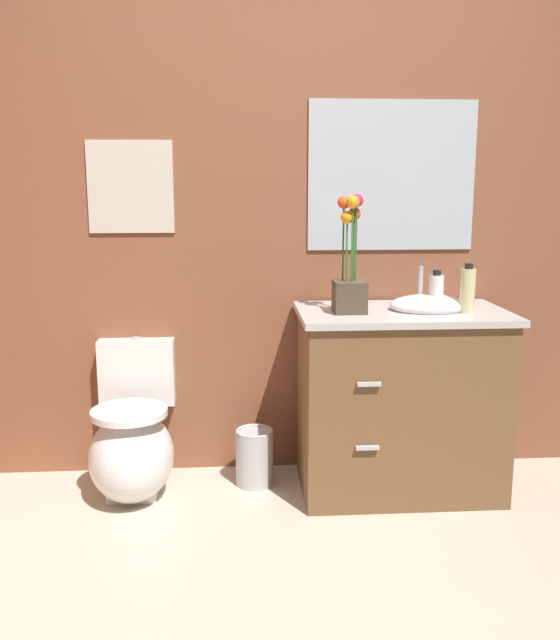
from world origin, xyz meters
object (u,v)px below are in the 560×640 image
(soap_bottle, at_px, (436,292))
(wall_mirror, at_px, (392,176))
(lotion_bottle, at_px, (468,290))
(wall_poster, at_px, (131,187))
(flower_vase, at_px, (350,275))
(toilet, at_px, (133,443))
(vanity_cabinet, at_px, (400,399))
(trash_bin, at_px, (255,457))

(soap_bottle, bearing_deg, wall_mirror, 115.45)
(lotion_bottle, distance_m, wall_poster, 1.60)
(flower_vase, xyz_separation_m, wall_mirror, (0.25, 0.33, 0.43))
(soap_bottle, distance_m, wall_poster, 1.48)
(toilet, distance_m, vanity_cabinet, 1.25)
(toilet, distance_m, soap_bottle, 1.54)
(wall_mirror, bearing_deg, trash_bin, -163.10)
(flower_vase, bearing_deg, toilet, 176.41)
(toilet, relative_size, soap_bottle, 3.77)
(vanity_cabinet, height_order, wall_poster, wall_poster)
(vanity_cabinet, height_order, wall_mirror, wall_mirror)
(vanity_cabinet, relative_size, flower_vase, 2.00)
(soap_bottle, xyz_separation_m, wall_mirror, (-0.15, 0.31, 0.51))
(lotion_bottle, relative_size, wall_mirror, 0.27)
(soap_bottle, xyz_separation_m, lotion_bottle, (0.12, -0.07, 0.02))
(wall_poster, bearing_deg, trash_bin, -19.93)
(toilet, relative_size, wall_poster, 1.63)
(toilet, height_order, trash_bin, toilet)
(soap_bottle, height_order, wall_mirror, wall_mirror)
(wall_poster, bearing_deg, flower_vase, -18.56)
(soap_bottle, relative_size, lotion_bottle, 0.83)
(toilet, distance_m, wall_mirror, 1.74)
(lotion_bottle, bearing_deg, toilet, 175.73)
(toilet, xyz_separation_m, wall_poster, (0.00, 0.27, 1.16))
(soap_bottle, bearing_deg, flower_vase, -176.70)
(flower_vase, xyz_separation_m, lotion_bottle, (0.51, -0.05, -0.07))
(vanity_cabinet, xyz_separation_m, wall_mirror, (-0.00, 0.29, 1.01))
(lotion_bottle, relative_size, trash_bin, 0.81)
(toilet, bearing_deg, wall_poster, 90.00)
(vanity_cabinet, bearing_deg, trash_bin, 172.30)
(toilet, bearing_deg, vanity_cabinet, -1.23)
(soap_bottle, bearing_deg, vanity_cabinet, 175.04)
(vanity_cabinet, height_order, flower_vase, flower_vase)
(flower_vase, relative_size, soap_bottle, 2.82)
(toilet, distance_m, flower_vase, 1.25)
(toilet, relative_size, lotion_bottle, 3.14)
(vanity_cabinet, xyz_separation_m, soap_bottle, (0.14, -0.01, 0.50))
(lotion_bottle, bearing_deg, vanity_cabinet, 161.98)
(vanity_cabinet, bearing_deg, lotion_bottle, -18.02)
(flower_vase, distance_m, soap_bottle, 0.40)
(vanity_cabinet, relative_size, wall_poster, 2.44)
(vanity_cabinet, distance_m, soap_bottle, 0.52)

